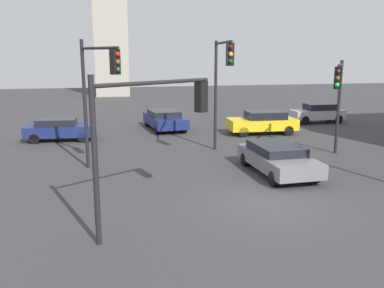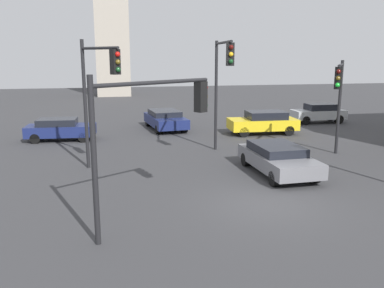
# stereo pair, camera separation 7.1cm
# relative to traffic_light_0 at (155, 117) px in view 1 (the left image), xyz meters

# --- Properties ---
(ground_plane) EXTENTS (109.90, 109.90, 0.00)m
(ground_plane) POSITION_rel_traffic_light_0_xyz_m (4.01, 0.89, -3.37)
(ground_plane) COLOR #38383A
(traffic_light_0) EXTENTS (3.78, 2.42, 4.70)m
(traffic_light_0) POSITION_rel_traffic_light_0_xyz_m (0.00, 0.00, 0.00)
(traffic_light_0) COLOR black
(traffic_light_0) RESTS_ON ground_plane
(traffic_light_1) EXTENTS (1.92, 2.73, 4.91)m
(traffic_light_1) POSITION_rel_traffic_light_0_xyz_m (9.77, 6.16, 0.15)
(traffic_light_1) COLOR black
(traffic_light_1) RESTS_ON ground_plane
(traffic_light_3) EXTENTS (0.72, 4.34, 5.91)m
(traffic_light_3) POSITION_rel_traffic_light_0_xyz_m (4.28, 7.72, 0.93)
(traffic_light_3) COLOR black
(traffic_light_3) RESTS_ON ground_plane
(traffic_light_4) EXTENTS (1.65, 2.57, 5.85)m
(traffic_light_4) POSITION_rel_traffic_light_0_xyz_m (-1.67, 6.12, 0.67)
(traffic_light_4) COLOR black
(traffic_light_4) RESTS_ON ground_plane
(car_0) EXTENTS (2.23, 4.75, 1.29)m
(car_0) POSITION_rel_traffic_light_0_xyz_m (5.97, 4.43, -2.67)
(car_0) COLOR slate
(car_0) RESTS_ON ground_plane
(car_1) EXTENTS (4.24, 2.04, 1.36)m
(car_1) POSITION_rel_traffic_light_0_xyz_m (-4.19, 13.95, -2.65)
(car_1) COLOR navy
(car_1) RESTS_ON ground_plane
(car_2) EXTENTS (2.64, 4.94, 1.32)m
(car_2) POSITION_rel_traffic_light_0_xyz_m (2.70, 16.53, -2.66)
(car_2) COLOR navy
(car_2) RESTS_ON ground_plane
(car_3) EXTENTS (4.56, 2.21, 1.51)m
(car_3) POSITION_rel_traffic_light_0_xyz_m (8.82, 13.39, -2.57)
(car_3) COLOR yellow
(car_3) RESTS_ON ground_plane
(car_4) EXTENTS (4.07, 1.70, 1.48)m
(car_4) POSITION_rel_traffic_light_0_xyz_m (14.72, 16.81, -2.59)
(car_4) COLOR #ADB2B7
(car_4) RESTS_ON ground_plane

